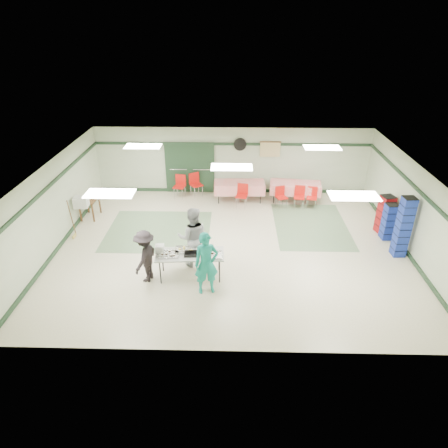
{
  "coord_description": "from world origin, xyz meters",
  "views": [
    {
      "loc": [
        0.06,
        -11.01,
        6.6
      ],
      "look_at": [
        -0.22,
        -0.3,
        0.97
      ],
      "focal_mm": 32.0,
      "sensor_mm": 36.0,
      "label": 1
    }
  ],
  "objects_px": {
    "crate_stack_red": "(385,214)",
    "volunteer_teal": "(206,264)",
    "volunteer_dark": "(145,256)",
    "dining_table_b": "(239,187)",
    "chair_a": "(300,194)",
    "chair_loose_b": "(180,184)",
    "serving_table": "(190,255)",
    "crate_stack_blue_a": "(403,227)",
    "chair_c": "(312,195)",
    "printer_table": "(89,201)",
    "broom": "(72,218)",
    "dining_table_a": "(295,187)",
    "chair_b": "(281,195)",
    "chair_d": "(242,193)",
    "crate_stack_blue_b": "(389,222)",
    "office_printer": "(81,202)",
    "chair_loose_a": "(195,182)",
    "volunteer_grey": "(193,237)"
  },
  "relations": [
    {
      "from": "dining_table_b",
      "to": "broom",
      "type": "distance_m",
      "value": 6.35
    },
    {
      "from": "dining_table_b",
      "to": "chair_a",
      "type": "relative_size",
      "value": 2.34
    },
    {
      "from": "serving_table",
      "to": "volunteer_grey",
      "type": "xyz_separation_m",
      "value": [
        0.03,
        0.64,
        0.2
      ]
    },
    {
      "from": "volunteer_teal",
      "to": "chair_d",
      "type": "xyz_separation_m",
      "value": [
        1.02,
        5.4,
        -0.32
      ]
    },
    {
      "from": "chair_loose_b",
      "to": "chair_b",
      "type": "bearing_deg",
      "value": 0.51
    },
    {
      "from": "crate_stack_blue_b",
      "to": "printer_table",
      "type": "distance_m",
      "value": 10.38
    },
    {
      "from": "chair_b",
      "to": "crate_stack_red",
      "type": "xyz_separation_m",
      "value": [
        3.28,
        -1.94,
        0.16
      ]
    },
    {
      "from": "crate_stack_blue_b",
      "to": "office_printer",
      "type": "distance_m",
      "value": 10.32
    },
    {
      "from": "dining_table_b",
      "to": "office_printer",
      "type": "distance_m",
      "value": 5.93
    },
    {
      "from": "chair_c",
      "to": "printer_table",
      "type": "distance_m",
      "value": 8.28
    },
    {
      "from": "chair_c",
      "to": "chair_d",
      "type": "height_order",
      "value": "chair_d"
    },
    {
      "from": "chair_c",
      "to": "printer_table",
      "type": "relative_size",
      "value": 0.9
    },
    {
      "from": "serving_table",
      "to": "office_printer",
      "type": "bearing_deg",
      "value": 140.42
    },
    {
      "from": "chair_a",
      "to": "chair_loose_b",
      "type": "bearing_deg",
      "value": 178.67
    },
    {
      "from": "serving_table",
      "to": "dining_table_b",
      "type": "relative_size",
      "value": 0.96
    },
    {
      "from": "volunteer_dark",
      "to": "chair_loose_b",
      "type": "xyz_separation_m",
      "value": [
        0.23,
        5.77,
        -0.2
      ]
    },
    {
      "from": "printer_table",
      "to": "crate_stack_red",
      "type": "bearing_deg",
      "value": -2.96
    },
    {
      "from": "volunteer_dark",
      "to": "office_printer",
      "type": "height_order",
      "value": "volunteer_dark"
    },
    {
      "from": "chair_a",
      "to": "crate_stack_blue_b",
      "type": "xyz_separation_m",
      "value": [
        2.57,
        -2.39,
        0.1
      ]
    },
    {
      "from": "chair_c",
      "to": "serving_table",
      "type": "bearing_deg",
      "value": -119.17
    },
    {
      "from": "volunteer_dark",
      "to": "crate_stack_blue_b",
      "type": "relative_size",
      "value": 1.24
    },
    {
      "from": "volunteer_dark",
      "to": "dining_table_b",
      "type": "distance_m",
      "value": 6.08
    },
    {
      "from": "volunteer_dark",
      "to": "chair_d",
      "type": "height_order",
      "value": "volunteer_dark"
    },
    {
      "from": "dining_table_b",
      "to": "chair_a",
      "type": "bearing_deg",
      "value": -15.58
    },
    {
      "from": "crate_stack_red",
      "to": "volunteer_teal",
      "type": "bearing_deg",
      "value": -149.12
    },
    {
      "from": "serving_table",
      "to": "crate_stack_blue_a",
      "type": "xyz_separation_m",
      "value": [
        6.27,
        1.31,
        0.25
      ]
    },
    {
      "from": "volunteer_dark",
      "to": "broom",
      "type": "xyz_separation_m",
      "value": [
        -2.91,
        2.35,
        -0.06
      ]
    },
    {
      "from": "chair_a",
      "to": "broom",
      "type": "xyz_separation_m",
      "value": [
        -7.81,
        -2.56,
        0.19
      ]
    },
    {
      "from": "dining_table_b",
      "to": "crate_stack_blue_a",
      "type": "height_order",
      "value": "crate_stack_blue_a"
    },
    {
      "from": "chair_a",
      "to": "chair_loose_a",
      "type": "height_order",
      "value": "chair_loose_a"
    },
    {
      "from": "crate_stack_red",
      "to": "broom",
      "type": "xyz_separation_m",
      "value": [
        -10.38,
        -0.62,
        0.04
      ]
    },
    {
      "from": "printer_table",
      "to": "chair_b",
      "type": "bearing_deg",
      "value": 10.51
    },
    {
      "from": "dining_table_b",
      "to": "chair_loose_a",
      "type": "relative_size",
      "value": 2.1
    },
    {
      "from": "serving_table",
      "to": "chair_a",
      "type": "distance_m",
      "value": 6.02
    },
    {
      "from": "chair_loose_b",
      "to": "crate_stack_blue_a",
      "type": "xyz_separation_m",
      "value": [
        7.25,
        -4.28,
        0.4
      ]
    },
    {
      "from": "dining_table_b",
      "to": "crate_stack_blue_a",
      "type": "xyz_separation_m",
      "value": [
        4.86,
        -4.0,
        0.4
      ]
    },
    {
      "from": "serving_table",
      "to": "printer_table",
      "type": "relative_size",
      "value": 2.11
    },
    {
      "from": "chair_loose_b",
      "to": "dining_table_a",
      "type": "bearing_deg",
      "value": 9.2
    },
    {
      "from": "crate_stack_red",
      "to": "printer_table",
      "type": "xyz_separation_m",
      "value": [
        -10.3,
        0.87,
        -0.03
      ]
    },
    {
      "from": "crate_stack_red",
      "to": "crate_stack_blue_b",
      "type": "distance_m",
      "value": 0.45
    },
    {
      "from": "volunteer_dark",
      "to": "printer_table",
      "type": "bearing_deg",
      "value": -128.27
    },
    {
      "from": "chair_loose_a",
      "to": "office_printer",
      "type": "distance_m",
      "value": 4.62
    },
    {
      "from": "volunteer_dark",
      "to": "dining_table_b",
      "type": "relative_size",
      "value": 0.77
    },
    {
      "from": "chair_loose_a",
      "to": "crate_stack_blue_a",
      "type": "relative_size",
      "value": 0.49
    },
    {
      "from": "serving_table",
      "to": "crate_stack_red",
      "type": "distance_m",
      "value": 6.87
    },
    {
      "from": "chair_loose_a",
      "to": "crate_stack_blue_a",
      "type": "height_order",
      "value": "crate_stack_blue_a"
    },
    {
      "from": "chair_a",
      "to": "crate_stack_blue_a",
      "type": "height_order",
      "value": "crate_stack_blue_a"
    },
    {
      "from": "volunteer_teal",
      "to": "chair_d",
      "type": "relative_size",
      "value": 1.93
    },
    {
      "from": "office_printer",
      "to": "chair_loose_b",
      "type": "bearing_deg",
      "value": 35.95
    },
    {
      "from": "printer_table",
      "to": "dining_table_a",
      "type": "bearing_deg",
      "value": 13.99
    }
  ]
}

